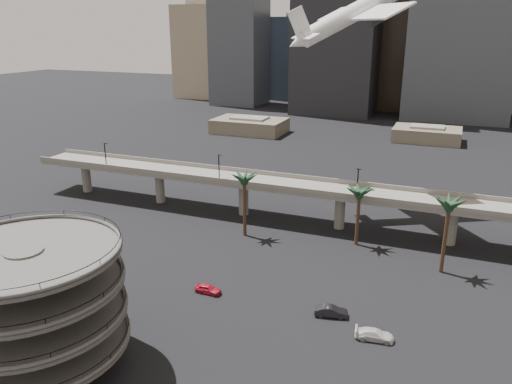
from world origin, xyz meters
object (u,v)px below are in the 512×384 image
at_px(parking_ramp, 31,299).
at_px(car_b, 331,311).
at_px(overpass, 290,189).
at_px(car_a, 208,289).
at_px(car_c, 374,335).
at_px(airborne_jet, 363,9).

xyz_separation_m(parking_ramp, car_b, (30.62, 25.12, -9.03)).
distance_m(overpass, car_a, 35.33).
bearing_deg(car_c, overpass, 25.41).
height_order(parking_ramp, car_c, parking_ramp).
relative_size(parking_ramp, car_c, 4.20).
relative_size(car_a, car_b, 0.89).
bearing_deg(parking_ramp, airborne_jet, 73.17).
height_order(parking_ramp, car_b, parking_ramp).
bearing_deg(car_c, parking_ramp, 112.16).
distance_m(parking_ramp, car_a, 28.12).
bearing_deg(parking_ramp, overpass, 77.57).
distance_m(airborne_jet, car_a, 68.71).
bearing_deg(overpass, parking_ramp, -102.43).
bearing_deg(car_c, airborne_jet, 7.00).
height_order(airborne_jet, car_a, airborne_jet).
height_order(airborne_jet, car_c, airborne_jet).
xyz_separation_m(car_b, car_c, (6.88, -3.44, -0.04)).
bearing_deg(car_b, airborne_jet, -4.11).
bearing_deg(parking_ramp, car_c, 30.04).
height_order(car_b, car_c, car_b).
bearing_deg(airborne_jet, car_b, -119.48).
relative_size(airborne_jet, car_c, 5.68).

